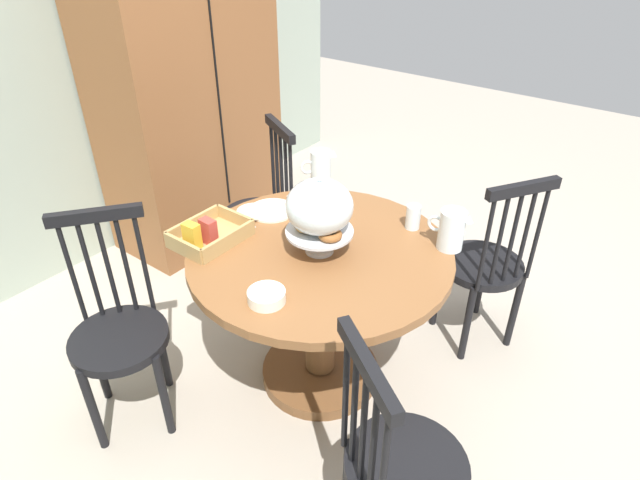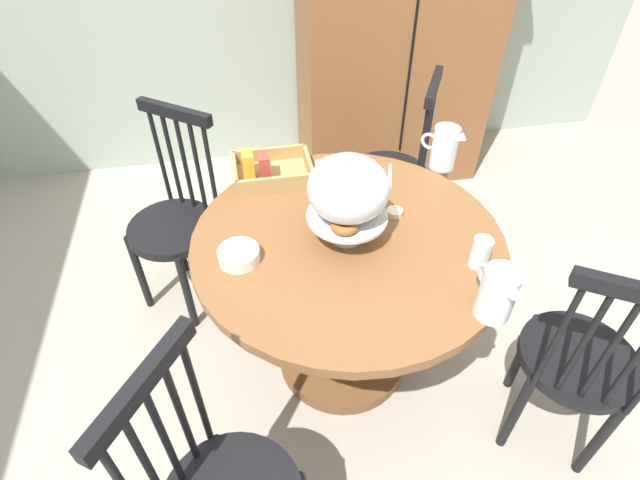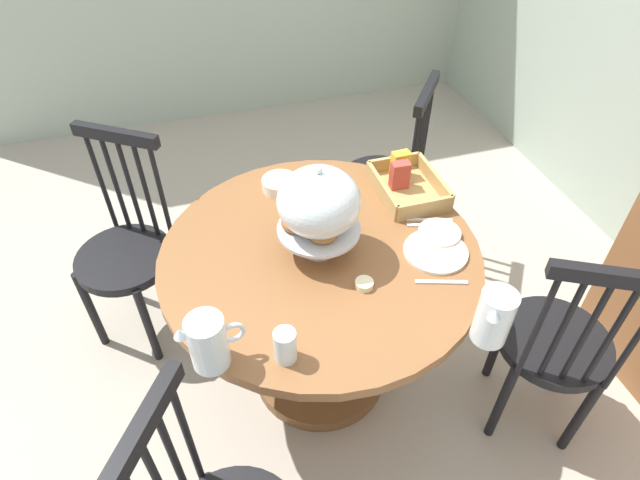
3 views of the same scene
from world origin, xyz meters
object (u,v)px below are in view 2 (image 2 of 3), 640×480
(dining_table, at_px, (345,281))
(windsor_chair_far_side, at_px, (176,225))
(milk_pitcher, at_px, (444,149))
(china_plate_large, at_px, (356,173))
(orange_juice_pitcher, at_px, (496,295))
(cereal_bowl, at_px, (239,255))
(pastry_stand_with_dome, at_px, (348,192))
(china_plate_small, at_px, (336,166))
(drinking_glass, at_px, (481,252))
(wooden_armoire, at_px, (398,17))
(windsor_chair_by_cabinet, at_px, (578,364))
(butter_dish, at_px, (395,212))
(cereal_basket, at_px, (268,170))
(windsor_chair_facing_door, at_px, (393,175))

(dining_table, relative_size, windsor_chair_far_side, 1.14)
(windsor_chair_far_side, relative_size, milk_pitcher, 5.39)
(china_plate_large, bearing_deg, orange_juice_pitcher, -74.56)
(orange_juice_pitcher, distance_m, cereal_bowl, 0.82)
(pastry_stand_with_dome, relative_size, milk_pitcher, 1.90)
(dining_table, distance_m, windsor_chair_far_side, 0.86)
(pastry_stand_with_dome, distance_m, china_plate_small, 0.47)
(milk_pitcher, bearing_deg, drinking_glass, -99.53)
(windsor_chair_far_side, bearing_deg, cereal_bowl, -64.60)
(wooden_armoire, xyz_separation_m, windsor_chair_by_cabinet, (0.08, -1.99, -0.53))
(orange_juice_pitcher, distance_m, china_plate_large, 0.83)
(butter_dish, bearing_deg, milk_pitcher, 43.77)
(cereal_basket, bearing_deg, milk_pitcher, -4.17)
(wooden_armoire, xyz_separation_m, milk_pitcher, (-0.15, -1.15, -0.16))
(dining_table, xyz_separation_m, orange_juice_pitcher, (0.34, -0.42, 0.31))
(windsor_chair_by_cabinet, distance_m, milk_pitcher, 0.95)
(cereal_basket, relative_size, china_plate_large, 1.44)
(windsor_chair_by_cabinet, bearing_deg, china_plate_small, 126.25)
(wooden_armoire, relative_size, cereal_basket, 6.20)
(dining_table, height_order, cereal_basket, cereal_basket)
(china_plate_small, relative_size, butter_dish, 2.50)
(orange_juice_pitcher, bearing_deg, cereal_basket, 124.56)
(wooden_armoire, distance_m, pastry_stand_with_dome, 1.65)
(cereal_bowl, xyz_separation_m, drinking_glass, (0.78, -0.17, 0.03))
(windsor_chair_far_side, bearing_deg, dining_table, -39.12)
(windsor_chair_far_side, bearing_deg, orange_juice_pitcher, -43.59)
(cereal_bowl, height_order, drinking_glass, drinking_glass)
(windsor_chair_far_side, xyz_separation_m, milk_pitcher, (1.16, -0.17, 0.37))
(dining_table, distance_m, pastry_stand_with_dome, 0.43)
(windsor_chair_far_side, height_order, drinking_glass, windsor_chair_far_side)
(pastry_stand_with_dome, distance_m, milk_pitcher, 0.63)
(orange_juice_pitcher, distance_m, cereal_basket, 1.02)
(dining_table, distance_m, butter_dish, 0.33)
(orange_juice_pitcher, xyz_separation_m, china_plate_large, (-0.22, 0.80, -0.07))
(wooden_armoire, height_order, dining_table, wooden_armoire)
(dining_table, relative_size, china_plate_small, 7.42)
(cereal_basket, relative_size, cereal_bowl, 2.26)
(pastry_stand_with_dome, height_order, milk_pitcher, pastry_stand_with_dome)
(dining_table, height_order, cereal_bowl, cereal_bowl)
(pastry_stand_with_dome, bearing_deg, china_plate_large, 71.05)
(milk_pitcher, distance_m, china_plate_small, 0.45)
(pastry_stand_with_dome, height_order, butter_dish, pastry_stand_with_dome)
(wooden_armoire, xyz_separation_m, windsor_chair_facing_door, (-0.21, -0.77, -0.53))
(windsor_chair_facing_door, distance_m, orange_juice_pitcher, 1.22)
(windsor_chair_by_cabinet, bearing_deg, wooden_armoire, 92.18)
(china_plate_small, xyz_separation_m, drinking_glass, (0.34, -0.65, 0.04))
(windsor_chair_facing_door, xyz_separation_m, orange_juice_pitcher, (-0.08, -1.16, 0.37))
(china_plate_large, height_order, china_plate_small, china_plate_small)
(milk_pitcher, bearing_deg, orange_juice_pitcher, -100.55)
(pastry_stand_with_dome, relative_size, drinking_glass, 3.13)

